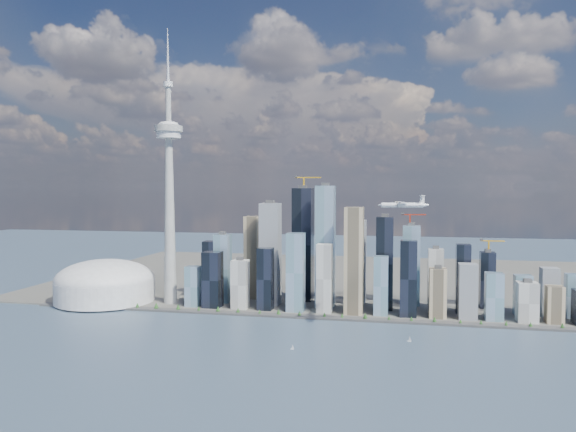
% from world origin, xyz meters
% --- Properties ---
extents(ground, '(4000.00, 4000.00, 0.00)m').
position_xyz_m(ground, '(0.00, 0.00, 0.00)').
color(ground, '#2C3D4E').
rests_on(ground, ground).
extents(seawall, '(1100.00, 22.00, 4.00)m').
position_xyz_m(seawall, '(0.00, 250.00, 2.00)').
color(seawall, '#383838').
rests_on(seawall, ground).
extents(land, '(1400.00, 900.00, 3.00)m').
position_xyz_m(land, '(0.00, 700.00, 1.50)').
color(land, '#4C4C47').
rests_on(land, ground).
extents(shoreline_trees, '(960.53, 7.20, 8.80)m').
position_xyz_m(shoreline_trees, '(0.00, 250.00, 8.78)').
color(shoreline_trees, '#3F2D1E').
rests_on(shoreline_trees, seawall).
extents(skyscraper_cluster, '(736.00, 142.00, 259.05)m').
position_xyz_m(skyscraper_cluster, '(59.62, 336.82, 80.41)').
color(skyscraper_cluster, black).
rests_on(skyscraper_cluster, land).
extents(needle_tower, '(56.00, 56.00, 550.50)m').
position_xyz_m(needle_tower, '(-300.00, 310.00, 235.84)').
color(needle_tower, gray).
rests_on(needle_tower, land).
extents(dome_stadium, '(200.00, 200.00, 86.00)m').
position_xyz_m(dome_stadium, '(-440.00, 300.00, 39.44)').
color(dome_stadium, silver).
rests_on(dome_stadium, land).
extents(airplane, '(79.06, 70.21, 19.31)m').
position_xyz_m(airplane, '(162.44, 144.17, 211.62)').
color(airplane, silver).
rests_on(airplane, ground).
extents(sailboat_west, '(5.99, 2.29, 8.27)m').
position_xyz_m(sailboat_west, '(5.82, 50.48, 2.65)').
color(sailboat_west, white).
rests_on(sailboat_west, ground).
extents(sailboat_east, '(6.78, 3.68, 9.51)m').
position_xyz_m(sailboat_east, '(174.49, 128.87, 3.05)').
color(sailboat_east, white).
rests_on(sailboat_east, ground).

